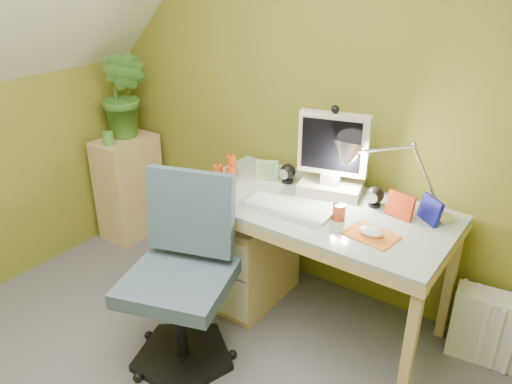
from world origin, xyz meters
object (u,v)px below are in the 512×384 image
Objects in this scene: monitor at (334,145)px; radiator at (491,328)px; desk_lamp at (416,163)px; potted_plant at (124,95)px; task_chair at (177,279)px; side_ledge at (129,187)px; desk at (311,265)px.

monitor reaches higher than radiator.
desk_lamp is 1.00m from radiator.
desk_lamp is 0.91× the size of potted_plant.
monitor is 0.54× the size of task_chair.
task_chair is (-0.40, -0.85, -0.54)m from monitor.
side_ledge is at bearing 166.33° from desk_lamp.
monitor is 1.28m from radiator.
task_chair is (1.26, -0.81, 0.14)m from side_ledge.
radiator is (0.49, 0.10, -0.86)m from desk_lamp.
radiator is (0.94, 0.10, -0.86)m from monitor.
desk is at bearing -4.67° from side_ledge.
radiator is (1.34, 0.95, -0.32)m from task_chair.
desk_lamp is (0.45, 0.00, 0.00)m from monitor.
desk is at bearing -170.71° from radiator.
side_ledge is (-1.66, 0.14, 0.00)m from desk.
monitor is 1.08m from task_chair.
potted_plant is at bearing 90.00° from side_ledge.
potted_plant is 2.75m from radiator.
desk_lamp is 0.73× the size of side_ledge.
monitor is (0.00, 0.18, 0.67)m from desk.
side_ledge is 1.95× the size of radiator.
monitor is 0.73× the size of side_ledge.
task_chair is at bearing -32.58° from side_ledge.
desk is at bearing 41.65° from task_chair.
desk is 2.57× the size of monitor.
potted_plant reaches higher than monitor.
desk_lamp is at bearing -14.23° from monitor.
radiator is at bearing 17.52° from desk.
desk and side_ledge have the same top height.
side_ledge is at bearing 129.64° from task_chair.
desk is at bearing -173.07° from desk_lamp.
desk is 3.64× the size of radiator.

